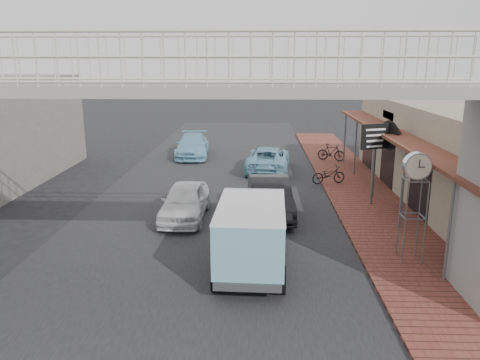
# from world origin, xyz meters

# --- Properties ---
(ground) EXTENTS (120.00, 120.00, 0.00)m
(ground) POSITION_xyz_m (0.00, 0.00, 0.00)
(ground) COLOR black
(ground) RESTS_ON ground
(road_strip) EXTENTS (10.00, 60.00, 0.01)m
(road_strip) POSITION_xyz_m (0.00, 0.00, 0.01)
(road_strip) COLOR black
(road_strip) RESTS_ON ground
(sidewalk) EXTENTS (3.00, 40.00, 0.10)m
(sidewalk) POSITION_xyz_m (6.50, 3.00, 0.05)
(sidewalk) COLOR brown
(sidewalk) RESTS_ON ground
(footbridge) EXTENTS (16.40, 2.40, 6.34)m
(footbridge) POSITION_xyz_m (0.00, -4.00, 3.18)
(footbridge) COLOR gray
(footbridge) RESTS_ON ground
(white_hatchback) EXTENTS (1.65, 3.94, 1.33)m
(white_hatchback) POSITION_xyz_m (-0.79, 2.06, 0.67)
(white_hatchback) COLOR white
(white_hatchback) RESTS_ON ground
(dark_sedan) EXTENTS (1.81, 4.42, 1.42)m
(dark_sedan) POSITION_xyz_m (2.40, 2.57, 0.71)
(dark_sedan) COLOR black
(dark_sedan) RESTS_ON ground
(angkot_curb) EXTENTS (2.56, 4.88, 1.31)m
(angkot_curb) POSITION_xyz_m (2.50, 10.10, 0.65)
(angkot_curb) COLOR #72ABC6
(angkot_curb) RESTS_ON ground
(angkot_far) EXTENTS (2.22, 4.81, 1.36)m
(angkot_far) POSITION_xyz_m (-2.10, 13.79, 0.68)
(angkot_far) COLOR #78B2D1
(angkot_far) RESTS_ON ground
(angkot_van) EXTENTS (2.02, 4.15, 2.00)m
(angkot_van) POSITION_xyz_m (1.76, -2.35, 1.27)
(angkot_van) COLOR black
(angkot_van) RESTS_ON ground
(motorcycle_near) EXTENTS (1.74, 1.01, 0.86)m
(motorcycle_near) POSITION_xyz_m (5.30, 7.05, 0.53)
(motorcycle_near) COLOR black
(motorcycle_near) RESTS_ON sidewalk
(motorcycle_far) EXTENTS (1.67, 1.12, 0.98)m
(motorcycle_far) POSITION_xyz_m (6.22, 12.35, 0.59)
(motorcycle_far) COLOR black
(motorcycle_far) RESTS_ON sidewalk
(street_clock) EXTENTS (0.78, 0.62, 3.20)m
(street_clock) POSITION_xyz_m (6.39, -1.65, 2.75)
(street_clock) COLOR #59595B
(street_clock) RESTS_ON sidewalk
(arrow_sign) EXTENTS (2.05, 1.38, 3.39)m
(arrow_sign) POSITION_xyz_m (7.35, 4.13, 2.84)
(arrow_sign) COLOR #59595B
(arrow_sign) RESTS_ON sidewalk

